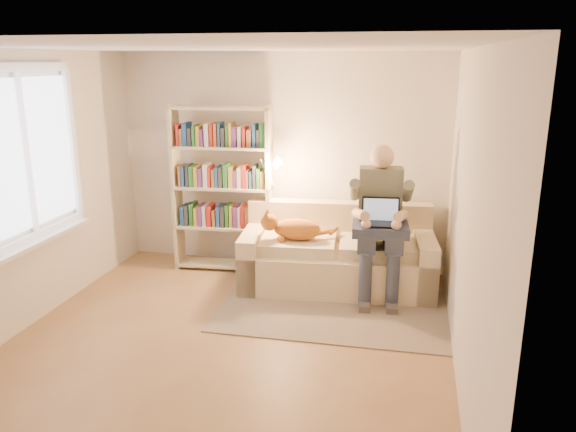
% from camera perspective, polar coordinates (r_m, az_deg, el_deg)
% --- Properties ---
extents(floor, '(4.50, 4.50, 0.00)m').
position_cam_1_polar(floor, '(5.24, -6.40, -13.06)').
color(floor, olive).
rests_on(floor, ground).
extents(ceiling, '(4.00, 4.50, 0.02)m').
position_cam_1_polar(ceiling, '(4.60, -7.41, 16.67)').
color(ceiling, white).
rests_on(ceiling, wall_back).
extents(wall_left, '(0.02, 4.50, 2.60)m').
position_cam_1_polar(wall_left, '(5.73, -26.12, 1.85)').
color(wall_left, silver).
rests_on(wall_left, floor).
extents(wall_right, '(0.02, 4.50, 2.60)m').
position_cam_1_polar(wall_right, '(4.52, 17.83, -0.63)').
color(wall_right, silver).
rests_on(wall_right, floor).
extents(wall_back, '(4.00, 0.02, 2.60)m').
position_cam_1_polar(wall_back, '(6.87, -0.66, 5.51)').
color(wall_back, silver).
rests_on(wall_back, floor).
extents(wall_front, '(4.00, 0.02, 2.60)m').
position_cam_1_polar(wall_front, '(2.86, -22.10, -10.55)').
color(wall_front, silver).
rests_on(wall_front, floor).
extents(window, '(0.12, 1.52, 1.69)m').
position_cam_1_polar(window, '(5.83, -24.60, 3.01)').
color(window, white).
rests_on(window, wall_left).
extents(sofa, '(2.21, 1.16, 0.91)m').
position_cam_1_polar(sofa, '(6.42, 5.04, -4.27)').
color(sofa, beige).
rests_on(sofa, floor).
extents(person, '(0.53, 0.79, 1.63)m').
position_cam_1_polar(person, '(6.09, 9.34, 0.19)').
color(person, '#686C57').
rests_on(person, sofa).
extents(cat, '(0.80, 0.33, 0.29)m').
position_cam_1_polar(cat, '(6.20, 0.25, -1.26)').
color(cat, orange).
rests_on(cat, sofa).
extents(blanket, '(0.62, 0.53, 0.10)m').
position_cam_1_polar(blanket, '(5.96, 10.05, -1.31)').
color(blanket, '#293248').
rests_on(blanket, person).
extents(laptop, '(0.42, 0.35, 0.35)m').
position_cam_1_polar(laptop, '(5.94, 10.10, -0.18)').
color(laptop, black).
rests_on(laptop, blanket).
extents(bookshelf, '(1.34, 0.39, 2.00)m').
position_cam_1_polar(bookshelf, '(6.75, -6.66, 3.54)').
color(bookshelf, beige).
rests_on(bookshelf, floor).
extents(rug, '(2.48, 1.49, 0.01)m').
position_cam_1_polar(rug, '(5.89, 5.12, -9.55)').
color(rug, gray).
rests_on(rug, floor).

